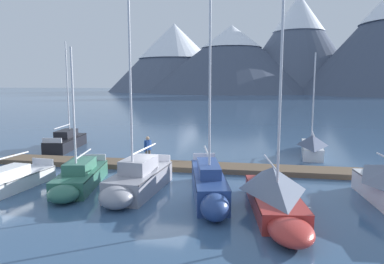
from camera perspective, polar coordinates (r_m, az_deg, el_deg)
ground_plane at (r=17.98m, az=-4.47°, el=-8.89°), size 700.00×700.00×0.00m
mountain_west_summit at (r=226.59m, az=-2.86°, el=12.19°), size 82.69×82.69×41.95m
mountain_central_massif at (r=200.67m, az=6.36°, el=11.73°), size 94.17×94.17×36.80m
mountain_shoulder_ridge at (r=212.06m, az=16.74°, el=13.66°), size 71.71×71.71×53.76m
dock at (r=21.65m, az=-1.23°, el=-5.58°), size 24.68×3.26×0.30m
sailboat_nearest_berth at (r=30.14m, az=-19.42°, el=-1.30°), size 2.69×6.34×8.46m
sailboat_mid_dock_port at (r=18.52m, az=-17.82°, el=-7.01°), size 2.84×5.86×6.86m
sailboat_mid_dock_starboard at (r=16.98m, az=-8.87°, el=-7.64°), size 1.85×5.60×8.70m
sailboat_far_berth at (r=16.11m, az=2.77°, el=-8.38°), size 2.96×6.81×9.02m
sailboat_outer_slip at (r=14.86m, az=13.25°, el=-9.53°), size 2.95×6.94×8.79m
sailboat_end_of_dock at (r=27.24m, az=18.78°, el=-1.95°), size 1.74×6.24×7.39m
person_on_dock at (r=21.64m, az=-7.15°, el=-2.62°), size 0.36×0.55×1.69m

